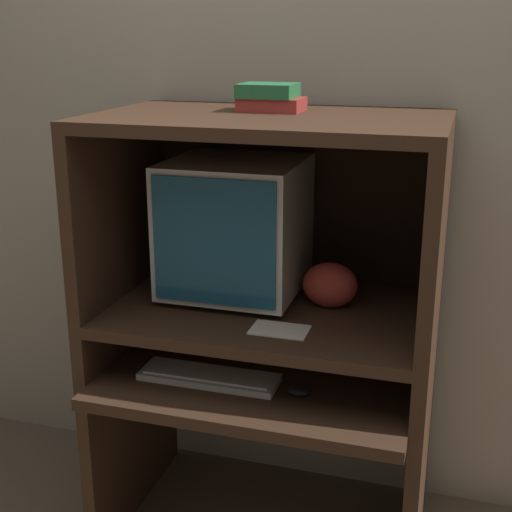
{
  "coord_description": "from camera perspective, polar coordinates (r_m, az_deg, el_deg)",
  "views": [
    {
      "loc": [
        0.56,
        -1.65,
        1.62
      ],
      "look_at": [
        -0.04,
        0.32,
        0.97
      ],
      "focal_mm": 50.0,
      "sensor_mm": 36.0,
      "label": 1
    }
  ],
  "objects": [
    {
      "name": "hutch_upper",
      "position": [
        2.13,
        1.29,
        6.24
      ],
      "size": [
        1.02,
        0.65,
        0.58
      ],
      "color": "#382316",
      "rests_on": "desk_monitor_shelf"
    },
    {
      "name": "wall_back",
      "position": [
        2.45,
        3.53,
        9.9
      ],
      "size": [
        6.0,
        0.06,
        2.6
      ],
      "color": "gray",
      "rests_on": "ground_plane"
    },
    {
      "name": "snack_bag",
      "position": [
        2.19,
        5.94,
        -2.32
      ],
      "size": [
        0.17,
        0.13,
        0.14
      ],
      "color": "#BC382D",
      "rests_on": "desk_monitor_shelf"
    },
    {
      "name": "crt_monitor",
      "position": [
        2.25,
        -1.64,
        2.39
      ],
      "size": [
        0.41,
        0.42,
        0.43
      ],
      "color": "beige",
      "rests_on": "desk_monitor_shelf"
    },
    {
      "name": "keyboard",
      "position": [
        2.16,
        -3.76,
        -9.58
      ],
      "size": [
        0.42,
        0.13,
        0.03
      ],
      "color": "beige",
      "rests_on": "desk_base"
    },
    {
      "name": "book_stack",
      "position": [
        2.15,
        1.12,
        12.55
      ],
      "size": [
        0.19,
        0.15,
        0.08
      ],
      "color": "maroon",
      "rests_on": "hutch_upper"
    },
    {
      "name": "desk_monitor_shelf",
      "position": [
        2.22,
        0.97,
        -4.99
      ],
      "size": [
        1.02,
        0.65,
        0.19
      ],
      "color": "#382316",
      "rests_on": "desk_base"
    },
    {
      "name": "desk_base",
      "position": [
        2.34,
        0.53,
        -13.85
      ],
      "size": [
        1.02,
        0.73,
        0.63
      ],
      "color": "#382316",
      "rests_on": "ground_plane"
    },
    {
      "name": "mouse",
      "position": [
        2.08,
        3.4,
        -10.74
      ],
      "size": [
        0.06,
        0.04,
        0.03
      ],
      "color": "black",
      "rests_on": "desk_base"
    },
    {
      "name": "paper_card",
      "position": [
        2.03,
        1.91,
        -5.93
      ],
      "size": [
        0.16,
        0.11,
        0.0
      ],
      "color": "beige",
      "rests_on": "desk_monitor_shelf"
    }
  ]
}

